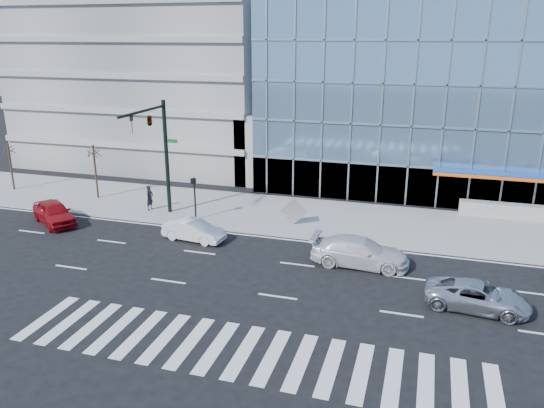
{
  "coord_description": "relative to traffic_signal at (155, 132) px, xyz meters",
  "views": [
    {
      "loc": [
        6.5,
        -26.67,
        12.43
      ],
      "look_at": [
        -2.39,
        3.0,
        2.45
      ],
      "focal_mm": 35.0,
      "sensor_mm": 36.0,
      "label": 1
    }
  ],
  "objects": [
    {
      "name": "sidewalk",
      "position": [
        11.0,
        3.43,
        -6.09
      ],
      "size": [
        120.0,
        8.0,
        0.15
      ],
      "primitive_type": "cube",
      "color": "gray",
      "rests_on": "ground"
    },
    {
      "name": "ground",
      "position": [
        11.0,
        -4.57,
        -6.16
      ],
      "size": [
        160.0,
        160.0,
        0.0
      ],
      "primitive_type": "plane",
      "color": "black",
      "rests_on": "ground"
    },
    {
      "name": "red_sedan",
      "position": [
        -6.58,
        -2.74,
        -5.38
      ],
      "size": [
        4.84,
        4.13,
        1.57
      ],
      "primitive_type": "imported",
      "rotation": [
        0.0,
        0.0,
        0.97
      ],
      "color": "maroon",
      "rests_on": "ground"
    },
    {
      "name": "white_suv",
      "position": [
        14.36,
        -3.63,
        -5.37
      ],
      "size": [
        5.5,
        2.31,
        1.59
      ],
      "primitive_type": "imported",
      "rotation": [
        0.0,
        0.0,
        1.55
      ],
      "color": "silver",
      "rests_on": "ground"
    },
    {
      "name": "theatre_building",
      "position": [
        25.0,
        21.43,
        1.34
      ],
      "size": [
        42.0,
        26.0,
        15.0
      ],
      "primitive_type": "cube",
      "color": "#6E93B8",
      "rests_on": "ground"
    },
    {
      "name": "pedestrian",
      "position": [
        -1.58,
        1.43,
        -5.1
      ],
      "size": [
        0.52,
        0.72,
        1.82
      ],
      "primitive_type": "imported",
      "rotation": [
        0.0,
        0.0,
        1.44
      ],
      "color": "black",
      "rests_on": "sidewalk"
    },
    {
      "name": "white_sedan",
      "position": [
        3.86,
        -2.83,
        -5.51
      ],
      "size": [
        4.14,
        1.85,
        1.32
      ],
      "primitive_type": "imported",
      "rotation": [
        0.0,
        0.0,
        1.45
      ],
      "color": "silver",
      "rests_on": "ground"
    },
    {
      "name": "tilted_panel",
      "position": [
        9.24,
        1.4,
        -5.1
      ],
      "size": [
        1.84,
        0.19,
        1.84
      ],
      "primitive_type": "cube",
      "rotation": [
        0.0,
        0.79,
        0.07
      ],
      "color": "gray",
      "rests_on": "sidewalk"
    },
    {
      "name": "silver_suv",
      "position": [
        20.36,
        -7.05,
        -5.5
      ],
      "size": [
        4.98,
        2.67,
        1.33
      ],
      "primitive_type": "imported",
      "rotation": [
        0.0,
        0.0,
        1.47
      ],
      "color": "silver",
      "rests_on": "ground"
    },
    {
      "name": "ramp_block",
      "position": [
        5.0,
        13.43,
        -3.16
      ],
      "size": [
        6.0,
        8.0,
        6.0
      ],
      "primitive_type": "cube",
      "color": "gray",
      "rests_on": "ground"
    },
    {
      "name": "parking_garage",
      "position": [
        -9.0,
        21.43,
        3.84
      ],
      "size": [
        24.0,
        24.0,
        20.0
      ],
      "primitive_type": "cube",
      "color": "gray",
      "rests_on": "ground"
    },
    {
      "name": "traffic_signal",
      "position": [
        0.0,
        0.0,
        0.0
      ],
      "size": [
        1.14,
        5.74,
        8.0
      ],
      "color": "black",
      "rests_on": "sidewalk"
    },
    {
      "name": "ped_signal_post",
      "position": [
        2.5,
        0.37,
        -4.02
      ],
      "size": [
        0.3,
        0.33,
        3.0
      ],
      "color": "black",
      "rests_on": "sidewalk"
    },
    {
      "name": "street_tree_far",
      "position": [
        -15.0,
        2.93,
        -2.72
      ],
      "size": [
        1.1,
        1.1,
        3.87
      ],
      "color": "#332319",
      "rests_on": "sidewalk"
    },
    {
      "name": "street_tree_near",
      "position": [
        -7.0,
        2.93,
        -2.39
      ],
      "size": [
        1.1,
        1.1,
        4.23
      ],
      "color": "#332319",
      "rests_on": "sidewalk"
    }
  ]
}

